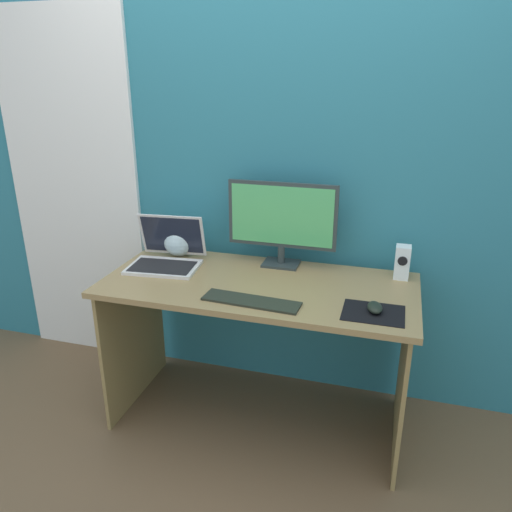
{
  "coord_description": "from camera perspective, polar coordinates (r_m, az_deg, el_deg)",
  "views": [
    {
      "loc": [
        0.58,
        -2.03,
        1.69
      ],
      "look_at": [
        -0.01,
        -0.02,
        0.9
      ],
      "focal_mm": 34.68,
      "sensor_mm": 36.0,
      "label": 1
    }
  ],
  "objects": [
    {
      "name": "desk",
      "position": [
        2.38,
        0.28,
        -6.55
      ],
      "size": [
        1.45,
        0.66,
        0.76
      ],
      "color": "#96794C",
      "rests_on": "ground_plane"
    },
    {
      "name": "laptop",
      "position": [
        2.54,
        -10.29,
        0.0
      ],
      "size": [
        0.37,
        0.34,
        0.24
      ],
      "color": "silver",
      "rests_on": "desk"
    },
    {
      "name": "mousepad",
      "position": [
        2.08,
        13.38,
        -6.39
      ],
      "size": [
        0.25,
        0.2,
        0.0
      ],
      "primitive_type": "cube",
      "color": "black",
      "rests_on": "desk"
    },
    {
      "name": "keyboard_external",
      "position": [
        2.12,
        -0.56,
        -5.23
      ],
      "size": [
        0.43,
        0.14,
        0.01
      ],
      "primitive_type": "cube",
      "rotation": [
        0.0,
        0.0,
        -0.06
      ],
      "color": "#242920",
      "rests_on": "desk"
    },
    {
      "name": "fishbowl",
      "position": [
        2.66,
        -8.91,
        1.65
      ],
      "size": [
        0.16,
        0.16,
        0.16
      ],
      "primitive_type": "sphere",
      "color": "silver",
      "rests_on": "desk"
    },
    {
      "name": "door_left",
      "position": [
        3.08,
        -20.11,
        6.66
      ],
      "size": [
        0.82,
        0.02,
        2.02
      ],
      "primitive_type": "cube",
      "color": "white",
      "rests_on": "ground_plane"
    },
    {
      "name": "mouse",
      "position": [
        2.08,
        13.54,
        -5.79
      ],
      "size": [
        0.08,
        0.11,
        0.04
      ],
      "primitive_type": "ellipsoid",
      "rotation": [
        0.0,
        0.0,
        0.19
      ],
      "color": "black",
      "rests_on": "mousepad"
    },
    {
      "name": "monitor",
      "position": [
        2.44,
        3.0,
        4.19
      ],
      "size": [
        0.55,
        0.14,
        0.43
      ],
      "color": "#2C3737",
      "rests_on": "desk"
    },
    {
      "name": "speaker_right",
      "position": [
        2.43,
        16.51,
        -0.69
      ],
      "size": [
        0.07,
        0.07,
        0.16
      ],
      "color": "white",
      "rests_on": "desk"
    },
    {
      "name": "wall_back",
      "position": [
        2.54,
        2.86,
        10.71
      ],
      "size": [
        6.0,
        0.04,
        2.5
      ],
      "primitive_type": "cube",
      "color": "teal",
      "rests_on": "ground_plane"
    },
    {
      "name": "ground_plane",
      "position": [
        2.7,
        0.25,
        -17.97
      ],
      "size": [
        8.0,
        8.0,
        0.0
      ],
      "primitive_type": "plane",
      "color": "brown"
    }
  ]
}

